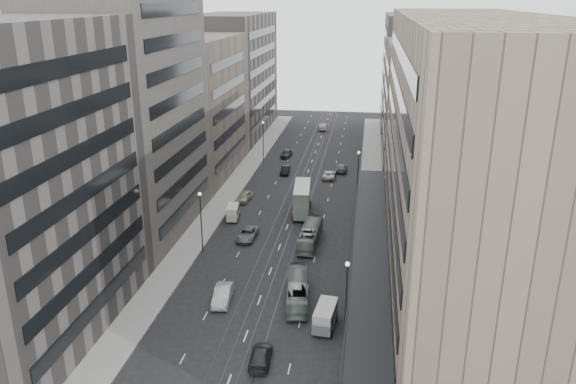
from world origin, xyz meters
The scene contains 28 objects.
ground centered at (0.00, 0.00, 0.00)m, with size 220.00×220.00×0.00m, color black.
sidewalk_right centered at (12.00, 37.50, 0.07)m, with size 4.00×125.00×0.15m, color gray.
sidewalk_left centered at (-12.00, 37.50, 0.07)m, with size 4.00×125.00×0.15m, color gray.
department_store centered at (21.45, 8.00, 14.95)m, with size 19.20×60.00×30.00m.
building_right_mid centered at (21.50, 52.00, 12.00)m, with size 15.00×28.00×24.00m, color #49453F.
building_right_far centered at (21.50, 82.00, 14.00)m, with size 15.00×32.00×28.00m, color #5E5954.
building_left_a centered at (-21.50, -8.00, 15.00)m, with size 15.00×28.00×30.00m, color #5E5954.
building_left_b centered at (-21.50, 19.00, 17.00)m, with size 15.00×26.00×34.00m, color #49453F.
building_left_c centered at (-21.50, 46.00, 12.50)m, with size 15.00×28.00×25.00m, color #6E6456.
building_left_d centered at (-21.50, 79.00, 14.00)m, with size 15.00×38.00×28.00m, color #5E5954.
lamp_right_near centered at (9.70, -5.00, 5.20)m, with size 0.44×0.44×8.32m.
lamp_right_far centered at (9.70, 35.00, 5.20)m, with size 0.44×0.44×8.32m.
lamp_left_near centered at (-9.70, 12.00, 5.20)m, with size 0.44×0.44×8.32m.
lamp_left_far centered at (-9.70, 55.00, 5.20)m, with size 0.44×0.44×8.32m.
bus_near centered at (4.17, 1.49, 1.33)m, with size 2.23×9.54×2.66m, color gray.
bus_far centered at (3.92, 16.59, 1.33)m, with size 2.24×9.58×2.67m, color gray.
double_decker centered at (1.50, 27.57, 2.47)m, with size 3.13×8.54×4.58m.
vw_microbus centered at (7.64, -3.30, 1.33)m, with size 2.43×4.62×2.40m.
panel_van centered at (-8.44, 23.63, 1.23)m, with size 2.10×3.73×2.24m.
sedan_1 centered at (-3.91, 0.13, 0.83)m, with size 1.76×5.04×1.66m, color #B4B5B1.
sedan_2 centered at (-4.82, 17.05, 0.72)m, with size 2.39×5.18×1.44m, color slate.
sedan_3 centered at (2.26, -9.89, 0.67)m, with size 1.88×4.64×1.35m, color #242426.
sedan_4 centered at (-8.50, 31.87, 0.76)m, with size 1.80×4.47×1.52m, color #9F9784.
sedan_5 centered at (-4.13, 47.71, 0.71)m, with size 1.51×4.33×1.43m, color black.
sedan_6 centered at (4.30, 46.11, 0.68)m, with size 2.24×4.87×1.35m, color silver.
sedan_7 centered at (6.35, 50.61, 0.71)m, with size 1.98×4.88×1.41m, color #58585A.
sedan_8 centered at (-5.61, 59.33, 0.78)m, with size 1.85×4.59×1.56m, color #2A2A2D.
sedan_9 centered at (-0.33, 85.51, 0.80)m, with size 1.70×4.88×1.61m, color #9E9483.
Camera 1 is at (11.01, -52.51, 31.74)m, focal length 35.00 mm.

